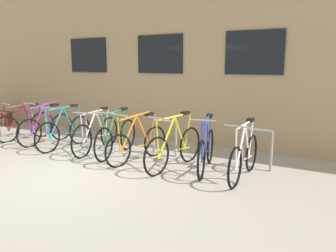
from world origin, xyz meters
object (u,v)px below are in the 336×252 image
bicycle_orange (138,143)px  bicycle_teal (65,132)px  bicycle_silver (96,134)px  bicycle_purple (46,128)px  bicycle_maroon (25,125)px  bicycle_blue (206,150)px  bicycle_yellow (175,147)px  bicycle_green (117,137)px  bicycle_white (244,157)px

bicycle_orange → bicycle_teal: bicycle_orange is taller
bicycle_silver → bicycle_orange: (1.24, -0.16, -0.02)m
bicycle_purple → bicycle_maroon: size_ratio=1.03×
bicycle_maroon → bicycle_purple: bearing=-1.4°
bicycle_orange → bicycle_blue: (1.45, 0.14, 0.01)m
bicycle_yellow → bicycle_green: bearing=172.7°
bicycle_silver → bicycle_teal: 0.89m
bicycle_purple → bicycle_maroon: 0.84m
bicycle_yellow → bicycle_white: bearing=3.0°
bicycle_purple → bicycle_yellow: (3.78, -0.21, 0.01)m
bicycle_white → bicycle_maroon: bicycle_white is taller
bicycle_white → bicycle_teal: 4.33m
bicycle_maroon → bicycle_yellow: bicycle_yellow is taller
bicycle_white → bicycle_yellow: bicycle_yellow is taller
bicycle_blue → bicycle_green: 2.13m
bicycle_silver → bicycle_green: bicycle_green is taller
bicycle_purple → bicycle_orange: size_ratio=0.99×
bicycle_purple → bicycle_blue: (4.36, -0.04, 0.00)m
bicycle_orange → bicycle_white: bearing=1.1°
bicycle_purple → bicycle_teal: 0.79m
bicycle_purple → bicycle_maroon: bearing=178.6°
bicycle_purple → bicycle_yellow: size_ratio=0.93×
bicycle_silver → bicycle_orange: 1.26m
bicycle_orange → bicycle_teal: size_ratio=0.98×
bicycle_blue → bicycle_teal: 3.58m
bicycle_yellow → bicycle_green: bicycle_yellow is taller
bicycle_green → bicycle_white: bearing=-2.6°
bicycle_blue → bicycle_teal: size_ratio=0.99×
bicycle_white → bicycle_blue: size_ratio=1.00×
bicycle_maroon → bicycle_white: bearing=-1.5°
bicycle_purple → bicycle_teal: size_ratio=0.97×
bicycle_yellow → bicycle_green: 1.56m
bicycle_white → bicycle_orange: 2.20m
bicycle_purple → bicycle_silver: (1.67, -0.02, 0.01)m
bicycle_orange → bicycle_maroon: size_ratio=1.04×
bicycle_white → bicycle_yellow: bearing=-177.0°
bicycle_white → bicycle_purple: size_ratio=1.02×
bicycle_orange → bicycle_yellow: bicycle_yellow is taller
bicycle_orange → bicycle_maroon: bicycle_orange is taller
bicycle_maroon → bicycle_yellow: 4.63m
bicycle_purple → bicycle_green: bearing=-0.2°
bicycle_silver → bicycle_blue: size_ratio=1.06×
bicycle_silver → bicycle_white: bearing=-2.0°
bicycle_blue → bicycle_white: bearing=-7.2°
bicycle_silver → bicycle_orange: bearing=-7.4°
bicycle_yellow → bicycle_green: (-1.55, 0.20, -0.01)m
bicycle_orange → bicycle_blue: bearing=5.4°
bicycle_blue → bicycle_maroon: (-5.20, 0.06, -0.01)m
bicycle_silver → bicycle_teal: bicycle_teal is taller
bicycle_white → bicycle_maroon: 5.95m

